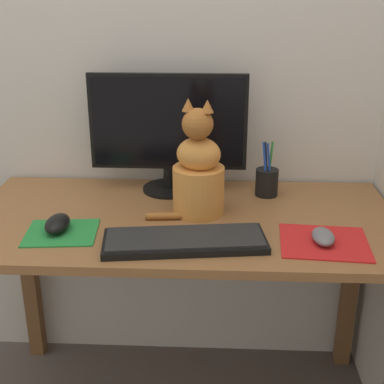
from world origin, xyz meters
name	(u,v)px	position (x,y,z in m)	size (l,w,h in m)	color
wall_back	(188,10)	(0.00, 0.33, 1.25)	(7.00, 0.04, 2.50)	beige
desk	(183,249)	(0.00, 0.00, 0.60)	(1.23, 0.61, 0.70)	brown
monitor	(168,129)	(-0.06, 0.21, 0.90)	(0.49, 0.17, 0.38)	black
keyboard	(185,240)	(0.02, -0.17, 0.71)	(0.43, 0.20, 0.02)	black
mousepad_left	(61,233)	(-0.32, -0.13, 0.70)	(0.20, 0.18, 0.00)	#238438
mousepad_right	(324,242)	(0.38, -0.15, 0.70)	(0.24, 0.21, 0.00)	red
computer_mouse_left	(57,224)	(-0.33, -0.11, 0.72)	(0.06, 0.11, 0.04)	black
computer_mouse_right	(323,237)	(0.37, -0.15, 0.72)	(0.06, 0.10, 0.03)	slate
cat	(198,172)	(0.04, 0.03, 0.83)	(0.24, 0.18, 0.34)	#D6893D
pen_cup	(267,181)	(0.25, 0.18, 0.75)	(0.07, 0.07, 0.17)	black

